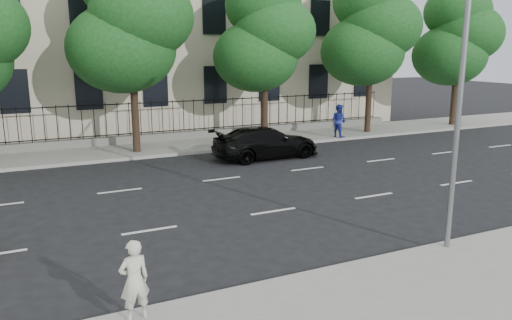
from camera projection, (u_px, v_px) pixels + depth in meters
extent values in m
plane|color=black|center=(315.00, 237.00, 13.76)|extent=(120.00, 120.00, 0.00)
cube|color=gray|center=(420.00, 299.00, 10.22)|extent=(60.00, 4.00, 0.15)
cube|color=gray|center=(172.00, 147.00, 26.08)|extent=(60.00, 4.00, 0.15)
cube|color=slate|center=(163.00, 137.00, 27.51)|extent=(30.00, 0.50, 0.40)
cube|color=black|center=(163.00, 131.00, 27.45)|extent=(28.80, 0.05, 0.05)
cube|color=black|center=(162.00, 102.00, 27.10)|extent=(28.80, 0.05, 0.05)
cylinder|color=slate|center=(461.00, 89.00, 11.88)|extent=(0.14, 0.14, 8.00)
cylinder|color=#382619|center=(135.00, 118.00, 24.15)|extent=(0.36, 0.36, 3.32)
ellipsoid|color=#16431B|center=(122.00, 49.00, 23.53)|extent=(5.13, 5.13, 4.21)
ellipsoid|color=#16431B|center=(142.00, 16.00, 23.15)|extent=(4.86, 4.86, 4.00)
cylinder|color=#382619|center=(265.00, 113.00, 27.12)|extent=(0.36, 0.36, 3.08)
ellipsoid|color=#16431B|center=(255.00, 57.00, 26.57)|extent=(4.56, 4.56, 3.74)
ellipsoid|color=#16431B|center=(275.00, 31.00, 26.22)|extent=(4.32, 4.32, 3.55)
ellipsoid|color=#16431B|center=(263.00, 6.00, 26.29)|extent=(4.08, 4.08, 3.36)
cylinder|color=#382619|center=(368.00, 105.00, 30.05)|extent=(0.36, 0.36, 3.22)
ellipsoid|color=#16431B|center=(362.00, 51.00, 29.45)|extent=(4.94, 4.94, 4.06)
ellipsoid|color=#16431B|center=(381.00, 26.00, 29.08)|extent=(4.68, 4.68, 3.85)
ellipsoid|color=#16431B|center=(370.00, 1.00, 29.13)|extent=(4.42, 4.42, 3.64)
cylinder|color=#382619|center=(454.00, 102.00, 33.01)|extent=(0.36, 0.36, 3.01)
ellipsoid|color=#16431B|center=(449.00, 55.00, 32.45)|extent=(4.75, 4.75, 3.90)
ellipsoid|color=#16431B|center=(468.00, 34.00, 32.09)|extent=(4.50, 4.50, 3.70)
ellipsoid|color=#16431B|center=(458.00, 12.00, 32.15)|extent=(4.25, 4.25, 3.50)
imported|color=black|center=(266.00, 143.00, 23.59)|extent=(5.25, 2.27, 1.51)
imported|color=beige|center=(134.00, 280.00, 9.16)|extent=(0.62, 0.46, 1.57)
imported|color=#212D96|center=(339.00, 121.00, 28.37)|extent=(0.94, 1.07, 1.87)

